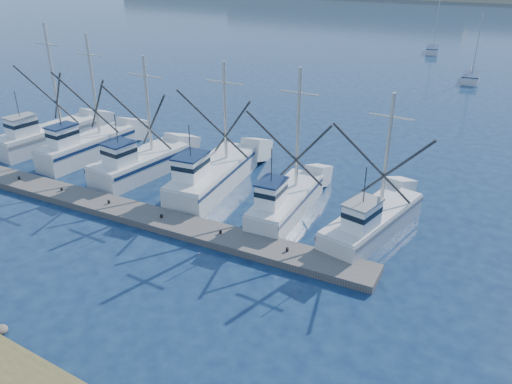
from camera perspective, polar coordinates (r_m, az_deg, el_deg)
ground at (r=21.90m, az=-8.73°, el=-15.38°), size 500.00×500.00×0.00m
floating_dock at (r=31.45m, az=-15.07°, el=-1.98°), size 31.62×4.05×0.42m
trawler_fleet at (r=35.06m, az=-10.33°, el=2.77°), size 30.71×9.39×9.62m
sailboat_near at (r=69.45m, az=23.37°, el=11.96°), size 2.41×5.65×8.10m
sailboat_far at (r=88.62m, az=19.50°, el=15.08°), size 2.78×5.50×8.10m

